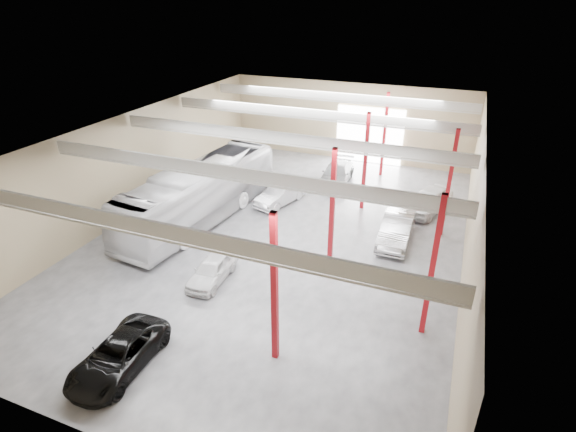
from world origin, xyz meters
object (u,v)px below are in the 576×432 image
Objects in this scene: car_row_b at (280,194)px; car_row_c at (337,173)px; black_sedan at (119,355)px; car_row_a at (212,270)px; coach_bus at (201,193)px; car_right_near at (397,229)px; car_right_far at (428,200)px.

car_row_b is 6.12m from car_row_c.
car_row_a is (0.35, 7.00, -0.01)m from black_sedan.
black_sedan is (4.00, -13.18, -1.30)m from coach_bus.
coach_bus reaches higher than car_right_near.
car_right_near is at bearing 57.65° from black_sedan.
car_row_b is at bearing -146.30° from car_right_far.
car_row_c is at bearing 127.45° from car_right_near.
car_row_c is 1.05× the size of car_right_near.
car_row_c is (2.40, 15.97, 0.12)m from car_row_a.
car_row_b is 0.90× the size of car_right_far.
car_row_b is (0.00, 17.50, 0.06)m from black_sedan.
car_right_far is at bearing -24.11° from car_row_c.
car_right_near is at bearing 40.18° from car_row_a.
car_row_c is (2.74, 22.97, 0.11)m from black_sedan.
car_row_c is at bearing 81.59° from black_sedan.
car_row_a is at bearing -102.53° from car_row_c.
car_right_near reaches higher than car_right_far.
car_row_b is (-0.35, 10.50, 0.07)m from car_row_a.
black_sedan is at bearing -73.34° from car_row_b.
black_sedan is 0.98× the size of car_right_far.
car_row_c is at bearing 80.00° from car_row_b.
coach_bus reaches higher than car_right_far.
coach_bus is 13.83m from black_sedan.
car_right_near is (8.93, 15.00, 0.17)m from black_sedan.
car_right_far is at bearing 31.98° from coach_bus.
car_right_near is (12.92, 1.82, -1.13)m from coach_bus.
car_row_a is at bearing -49.08° from coach_bus.
coach_bus reaches higher than car_row_b.
car_row_b is 10.65m from car_right_far.
car_row_a is at bearing -137.36° from car_right_near.
black_sedan is 17.46m from car_right_near.
car_right_near reaches higher than car_row_c.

